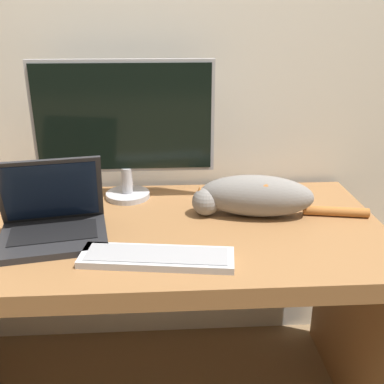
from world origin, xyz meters
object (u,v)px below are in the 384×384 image
Objects in this scene: laptop at (53,223)px; monitor at (124,124)px; external_keyboard at (157,257)px; cat at (254,195)px.

monitor is at bearing 46.97° from laptop.
laptop is 0.81× the size of external_keyboard.
laptop is 0.59× the size of cat.
external_keyboard is (0.11, -0.47, -0.27)m from monitor.
cat is at bearing -23.03° from monitor.
cat is (0.64, 0.13, 0.02)m from laptop.
external_keyboard is at bearing -37.32° from laptop.
external_keyboard is 0.73× the size of cat.
cat is at bearing 49.51° from external_keyboard.
laptop is at bearing -122.73° from monitor.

